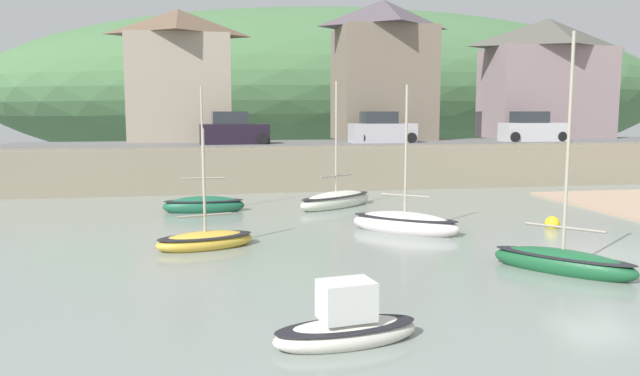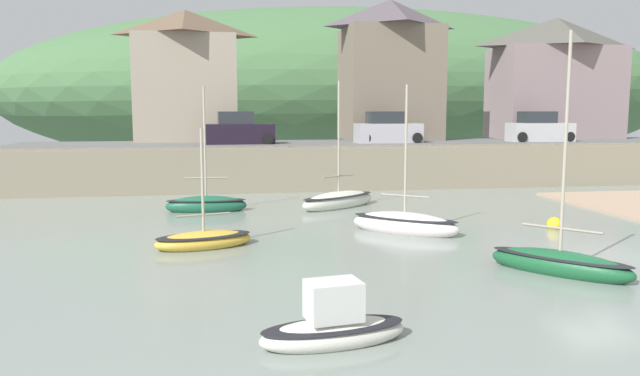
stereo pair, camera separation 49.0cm
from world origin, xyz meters
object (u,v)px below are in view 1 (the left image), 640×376
waterfront_building_centre (383,69)px  sailboat_blue_trim (204,205)px  parked_car_near_slipway (233,131)px  rowboat_small_beached (205,240)px  dinghy_open_wooden (346,326)px  waterfront_building_left (180,75)px  fishing_boat_green (336,200)px  waterfront_building_right (546,78)px  parked_car_end_of_row (532,129)px  sailboat_white_hull (563,261)px  parked_car_by_wall (382,130)px  mooring_buoy (552,224)px  sailboat_nearest_shore (405,224)px

waterfront_building_centre → sailboat_blue_trim: size_ratio=1.70×
parked_car_near_slipway → rowboat_small_beached: bearing=-98.5°
waterfront_building_centre → dinghy_open_wooden: 33.21m
waterfront_building_left → fishing_boat_green: (7.44, -14.75, -6.44)m
waterfront_building_right → waterfront_building_centre: bearing=180.0°
waterfront_building_centre → dinghy_open_wooden: (-9.63, -31.01, -6.95)m
parked_car_end_of_row → waterfront_building_centre: bearing=155.0°
waterfront_building_centre → rowboat_small_beached: size_ratio=2.40×
sailboat_white_hull → dinghy_open_wooden: bearing=-101.0°
rowboat_small_beached → sailboat_white_hull: bearing=-43.1°
parked_car_by_wall → fishing_boat_green: bearing=-118.7°
fishing_boat_green → parked_car_near_slipway: bearing=77.6°
sailboat_white_hull → rowboat_small_beached: size_ratio=1.67×
parked_car_near_slipway → parked_car_by_wall: (9.27, 0.00, 0.00)m
rowboat_small_beached → parked_car_near_slipway: 17.99m
parked_car_by_wall → mooring_buoy: parked_car_by_wall is taller
waterfront_building_left → sailboat_blue_trim: 16.31m
fishing_boat_green → sailboat_blue_trim: 5.96m
sailboat_white_hull → rowboat_small_beached: 10.81m
sailboat_blue_trim → fishing_boat_green: bearing=2.9°
waterfront_building_left → mooring_buoy: (14.45, -21.14, -6.58)m
fishing_boat_green → sailboat_blue_trim: (-5.96, -0.17, -0.01)m
sailboat_white_hull → mooring_buoy: 6.73m
sailboat_nearest_shore → parked_car_by_wall: bearing=115.3°
waterfront_building_centre → rowboat_small_beached: waterfront_building_centre is taller
sailboat_blue_trim → parked_car_by_wall: (11.04, 10.41, 2.90)m
waterfront_building_centre → sailboat_white_hull: waterfront_building_centre is taller
fishing_boat_green → sailboat_blue_trim: fishing_boat_green is taller
parked_car_by_wall → sailboat_nearest_shore: bearing=-105.5°
fishing_boat_green → mooring_buoy: fishing_boat_green is taller
sailboat_nearest_shore → waterfront_building_right: bearing=88.3°
waterfront_building_left → parked_car_end_of_row: bearing=-11.2°
mooring_buoy → parked_car_end_of_row: bearing=63.4°
fishing_boat_green → dinghy_open_wooden: fishing_boat_green is taller
fishing_boat_green → mooring_buoy: bearing=-77.0°
fishing_boat_green → waterfront_building_left: bearing=82.1°
waterfront_building_left → sailboat_nearest_shore: waterfront_building_left is taller
rowboat_small_beached → parked_car_end_of_row: 27.77m
sailboat_white_hull → fishing_boat_green: 12.85m
waterfront_building_left → rowboat_small_beached: 23.15m
sailboat_white_hull → rowboat_small_beached: sailboat_white_hull is taller
parked_car_end_of_row → mooring_buoy: size_ratio=7.36×
sailboat_white_hull → parked_car_end_of_row: 25.50m
dinghy_open_wooden → parked_car_by_wall: bearing=63.7°
waterfront_building_right → fishing_boat_green: bearing=-142.0°
sailboat_nearest_shore → fishing_boat_green: bearing=139.9°
dinghy_open_wooden → parked_car_by_wall: 27.93m
rowboat_small_beached → parked_car_by_wall: bearing=41.9°
waterfront_building_centre → parked_car_by_wall: size_ratio=2.30×
waterfront_building_right → sailboat_nearest_shore: size_ratio=1.63×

